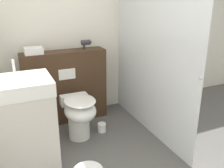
# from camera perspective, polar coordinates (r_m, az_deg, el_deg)

# --- Properties ---
(wall_back) EXTENTS (8.00, 0.06, 2.50)m
(wall_back) POSITION_cam_1_polar(r_m,az_deg,el_deg) (3.64, -5.97, 12.67)
(wall_back) COLOR silver
(wall_back) RESTS_ON ground_plane
(partition_panel) EXTENTS (1.11, 0.27, 0.99)m
(partition_panel) POSITION_cam_1_polar(r_m,az_deg,el_deg) (3.49, -10.56, -0.61)
(partition_panel) COLOR #3D2819
(partition_panel) RESTS_ON ground_plane
(shower_glass) EXTENTS (0.04, 1.79, 2.02)m
(shower_glass) POSITION_cam_1_polar(r_m,az_deg,el_deg) (3.07, 8.82, 6.65)
(shower_glass) COLOR silver
(shower_glass) RESTS_ON ground_plane
(toilet) EXTENTS (0.37, 0.56, 0.54)m
(toilet) POSITION_cam_1_polar(r_m,az_deg,el_deg) (3.05, -7.48, -6.76)
(toilet) COLOR white
(toilet) RESTS_ON ground_plane
(sink_vanity) EXTENTS (0.58, 0.47, 1.16)m
(sink_vanity) POSITION_cam_1_polar(r_m,az_deg,el_deg) (2.46, -19.66, -10.19)
(sink_vanity) COLOR beige
(sink_vanity) RESTS_ON ground_plane
(hair_drier) EXTENTS (0.15, 0.07, 0.13)m
(hair_drier) POSITION_cam_1_polar(r_m,az_deg,el_deg) (3.43, -5.89, 9.38)
(hair_drier) COLOR #2D2D33
(hair_drier) RESTS_ON partition_panel
(folded_towel) EXTENTS (0.22, 0.18, 0.08)m
(folded_towel) POSITION_cam_1_polar(r_m,az_deg,el_deg) (3.27, -17.51, 7.28)
(folded_towel) COLOR white
(folded_towel) RESTS_ON partition_panel
(spare_toilet_roll) EXTENTS (0.11, 0.11, 0.12)m
(spare_toilet_roll) POSITION_cam_1_polar(r_m,az_deg,el_deg) (3.31, -2.35, -9.88)
(spare_toilet_roll) COLOR white
(spare_toilet_roll) RESTS_ON ground_plane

